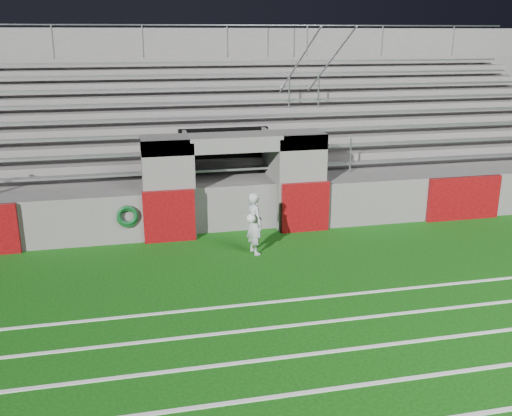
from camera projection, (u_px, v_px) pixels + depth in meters
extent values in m
plane|color=#0E480C|center=(265.00, 281.00, 12.26)|extent=(90.00, 90.00, 0.00)
cube|color=white|center=(327.00, 390.00, 8.53)|extent=(28.00, 0.09, 0.01)
cube|color=white|center=(307.00, 354.00, 9.46)|extent=(28.00, 0.09, 0.01)
cube|color=white|center=(291.00, 326.00, 10.39)|extent=(28.00, 0.09, 0.01)
cube|color=white|center=(277.00, 302.00, 11.33)|extent=(28.00, 0.09, 0.01)
cube|color=#585553|center=(496.00, 194.00, 16.64)|extent=(10.60, 0.35, 1.25)
cube|color=#585553|center=(167.00, 187.00, 14.77)|extent=(1.20, 1.00, 2.60)
cube|color=#585553|center=(300.00, 179.00, 15.52)|extent=(1.20, 1.00, 2.60)
cube|color=black|center=(224.00, 170.00, 16.74)|extent=(2.60, 0.20, 2.50)
cube|color=#585553|center=(189.00, 182.00, 15.48)|extent=(0.10, 2.20, 2.50)
cube|color=#585553|center=(271.00, 177.00, 15.96)|extent=(0.10, 2.20, 2.50)
cube|color=#585553|center=(234.00, 142.00, 14.82)|extent=(4.80, 1.00, 0.40)
cube|color=#585553|center=(214.00, 159.00, 18.78)|extent=(26.00, 8.00, 0.20)
cube|color=#585553|center=(214.00, 177.00, 18.96)|extent=(26.00, 8.00, 1.05)
cube|color=#56070A|center=(169.00, 216.00, 14.44)|extent=(1.30, 0.15, 1.35)
cube|color=#56070A|center=(305.00, 207.00, 15.18)|extent=(1.30, 0.15, 1.35)
cube|color=#56070A|center=(463.00, 198.00, 16.18)|extent=(2.20, 0.15, 1.25)
cube|color=gray|center=(229.00, 169.00, 15.96)|extent=(23.00, 0.28, 0.06)
cube|color=#585553|center=(224.00, 164.00, 16.76)|extent=(24.00, 0.75, 0.38)
cube|color=gray|center=(224.00, 151.00, 16.54)|extent=(23.00, 0.28, 0.06)
cube|color=#585553|center=(220.00, 152.00, 17.40)|extent=(24.00, 0.75, 0.76)
cube|color=gray|center=(220.00, 133.00, 17.13)|extent=(23.00, 0.28, 0.06)
cube|color=#585553|center=(216.00, 142.00, 18.05)|extent=(24.00, 0.75, 1.14)
cube|color=gray|center=(216.00, 117.00, 17.72)|extent=(23.00, 0.28, 0.06)
cube|color=#585553|center=(212.00, 132.00, 18.69)|extent=(24.00, 0.75, 1.52)
cube|color=gray|center=(212.00, 102.00, 18.31)|extent=(23.00, 0.28, 0.06)
cube|color=#585553|center=(209.00, 123.00, 19.33)|extent=(24.00, 0.75, 1.90)
cube|color=gray|center=(208.00, 88.00, 18.90)|extent=(23.00, 0.28, 0.06)
cube|color=#585553|center=(206.00, 114.00, 19.98)|extent=(24.00, 0.75, 2.28)
cube|color=gray|center=(205.00, 75.00, 19.49)|extent=(23.00, 0.28, 0.06)
cube|color=#585553|center=(203.00, 106.00, 20.62)|extent=(24.00, 0.75, 2.66)
cube|color=gray|center=(202.00, 62.00, 20.07)|extent=(23.00, 0.28, 0.06)
cube|color=#585553|center=(200.00, 102.00, 21.23)|extent=(26.00, 0.60, 5.29)
cylinder|color=#A5A8AD|center=(317.00, 157.00, 16.14)|extent=(0.05, 0.05, 1.00)
cylinder|color=#A5A8AD|center=(289.00, 92.00, 18.49)|extent=(0.05, 0.05, 1.00)
cylinder|color=#A5A8AD|center=(268.00, 42.00, 20.84)|extent=(0.05, 0.05, 1.00)
cylinder|color=#A5A8AD|center=(290.00, 77.00, 18.34)|extent=(0.05, 6.02, 3.08)
cylinder|color=#A5A8AD|center=(350.00, 156.00, 16.35)|extent=(0.05, 0.05, 1.00)
cylinder|color=#A5A8AD|center=(319.00, 92.00, 18.70)|extent=(0.05, 0.05, 1.00)
cylinder|color=#A5A8AD|center=(294.00, 42.00, 21.05)|extent=(0.05, 0.05, 1.00)
cylinder|color=#A5A8AD|center=(319.00, 76.00, 18.55)|extent=(0.05, 6.02, 3.08)
cylinder|color=#A5A8AD|center=(53.00, 42.00, 19.27)|extent=(0.05, 0.05, 1.10)
cylinder|color=#A5A8AD|center=(143.00, 41.00, 19.89)|extent=(0.05, 0.05, 1.10)
cylinder|color=#A5A8AD|center=(227.00, 41.00, 20.52)|extent=(0.05, 0.05, 1.10)
cylinder|color=#A5A8AD|center=(307.00, 41.00, 21.14)|extent=(0.05, 0.05, 1.10)
cylinder|color=#A5A8AD|center=(382.00, 41.00, 21.76)|extent=(0.05, 0.05, 1.10)
cylinder|color=#A5A8AD|center=(453.00, 40.00, 22.39)|extent=(0.05, 0.05, 1.10)
cylinder|color=#A5A8AD|center=(199.00, 25.00, 20.15)|extent=(24.00, 0.05, 0.05)
imported|color=#9DA1A6|center=(255.00, 223.00, 13.63)|extent=(0.48, 0.63, 1.53)
sphere|color=silver|center=(251.00, 218.00, 13.30)|extent=(0.22, 0.22, 0.22)
torus|color=#0D4518|center=(128.00, 217.00, 14.21)|extent=(0.54, 0.10, 0.54)
torus|color=#0D431E|center=(127.00, 215.00, 14.15)|extent=(0.52, 0.10, 0.52)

